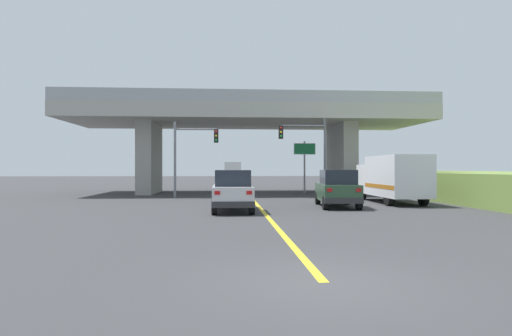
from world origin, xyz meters
TOP-DOWN VIEW (x-y plane):
  - ground at (0.00, 29.17)m, footprint 160.00×160.00m
  - overpass_bridge at (0.00, 29.17)m, footprint 29.54×9.98m
  - lane_divider_stripe at (0.00, 13.13)m, footprint 0.20×26.25m
  - suv_lead at (-1.48, 13.36)m, footprint 1.94×4.56m
  - suv_crossing at (4.22, 15.22)m, footprint 2.35×4.66m
  - box_truck at (8.31, 17.81)m, footprint 2.33×6.92m
  - traffic_signal_nearside at (4.29, 23.44)m, footprint 3.51×0.36m
  - traffic_signal_farside at (-4.37, 23.49)m, footprint 3.20×0.36m
  - highway_sign at (4.63, 27.20)m, footprint 1.79×0.17m
  - semi_truck_distant at (-0.84, 55.35)m, footprint 2.33×6.56m

SIDE VIEW (x-z plane):
  - ground at x=0.00m, z-range 0.00..0.00m
  - lane_divider_stripe at x=0.00m, z-range 0.00..0.01m
  - suv_crossing at x=4.22m, z-range 0.00..2.02m
  - suv_lead at x=-1.48m, z-range 0.00..2.02m
  - box_truck at x=8.31m, z-range 0.10..2.96m
  - semi_truck_distant at x=-0.84m, z-range 0.08..3.06m
  - highway_sign at x=4.63m, z-range 1.05..5.37m
  - traffic_signal_farside at x=-4.37m, z-range 0.81..6.25m
  - traffic_signal_nearside at x=4.29m, z-range 0.86..6.61m
  - overpass_bridge at x=0.00m, z-range 1.83..9.82m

